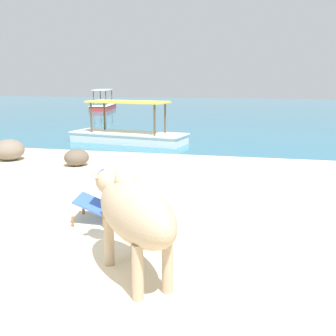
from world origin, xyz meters
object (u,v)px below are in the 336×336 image
object	(u,v)px
boat_white	(128,134)
boat_red	(103,105)
deck_chair_far	(103,194)
cow	(134,211)

from	to	relation	value
boat_white	boat_red	bearing A→B (deg)	-55.29
deck_chair_far	boat_white	bearing A→B (deg)	-83.24
boat_red	boat_white	bearing A→B (deg)	13.95
deck_chair_far	boat_red	bearing A→B (deg)	-77.22
deck_chair_far	boat_red	size ratio (longest dim) A/B	0.22
cow	boat_white	distance (m)	8.99
boat_red	cow	bearing A→B (deg)	11.68
cow	deck_chair_far	size ratio (longest dim) A/B	1.92
deck_chair_far	boat_white	distance (m)	7.33
deck_chair_far	boat_white	xyz separation A→B (m)	(-2.00, 7.05, -0.13)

